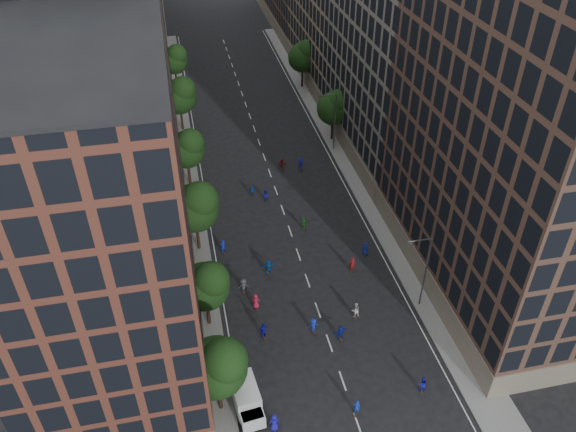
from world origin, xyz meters
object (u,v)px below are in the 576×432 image
object	(u,v)px
cargo_van	(247,399)
skater_2	(422,384)
streetlamp_near	(424,269)
streetlamp_far	(333,119)
skater_0	(274,423)
skater_1	(357,407)

from	to	relation	value
cargo_van	skater_2	xyz separation A→B (m)	(15.58, -1.38, -0.49)
streetlamp_near	skater_2	xyz separation A→B (m)	(-3.75, -9.94, -4.32)
streetlamp_far	streetlamp_near	bearing A→B (deg)	-90.00
skater_0	cargo_van	bearing A→B (deg)	-53.64
streetlamp_far	skater_2	size ratio (longest dim) A/B	5.35
streetlamp_far	skater_2	xyz separation A→B (m)	(-3.75, -42.94, -4.32)
skater_0	skater_2	size ratio (longest dim) A/B	1.10
streetlamp_far	cargo_van	size ratio (longest dim) A/B	1.82
streetlamp_near	skater_0	bearing A→B (deg)	-147.71
streetlamp_far	skater_1	distance (m)	45.37
skater_0	skater_2	world-z (taller)	skater_0
cargo_van	skater_1	size ratio (longest dim) A/B	2.90
skater_1	streetlamp_near	bearing A→B (deg)	-111.20
streetlamp_near	skater_1	distance (m)	15.61
cargo_van	skater_0	size ratio (longest dim) A/B	2.67
streetlamp_far	skater_0	distance (m)	47.51
streetlamp_near	skater_2	bearing A→B (deg)	-110.69
streetlamp_near	cargo_van	xyz separation A→B (m)	(-19.34, -8.57, -3.83)
streetlamp_far	skater_2	bearing A→B (deg)	-95.00
streetlamp_near	skater_1	bearing A→B (deg)	-132.86
cargo_van	skater_1	distance (m)	9.46
cargo_van	skater_1	bearing A→B (deg)	-21.01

